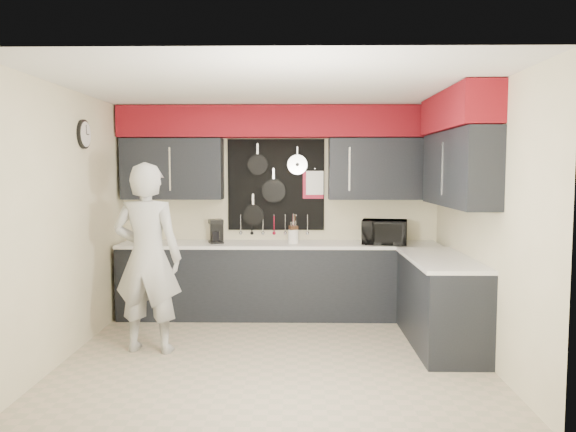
{
  "coord_description": "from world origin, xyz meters",
  "views": [
    {
      "loc": [
        0.22,
        -5.38,
        1.82
      ],
      "look_at": [
        0.12,
        0.5,
        1.33
      ],
      "focal_mm": 35.0,
      "sensor_mm": 36.0,
      "label": 1
    }
  ],
  "objects_px": {
    "coffee_maker": "(216,231)",
    "person": "(147,258)",
    "microwave": "(384,232)",
    "utensil_crock": "(293,237)",
    "knife_block": "(293,234)"
  },
  "relations": [
    {
      "from": "knife_block",
      "to": "person",
      "type": "relative_size",
      "value": 0.11
    },
    {
      "from": "person",
      "to": "knife_block",
      "type": "bearing_deg",
      "value": -130.98
    },
    {
      "from": "microwave",
      "to": "coffee_maker",
      "type": "bearing_deg",
      "value": -171.09
    },
    {
      "from": "coffee_maker",
      "to": "person",
      "type": "bearing_deg",
      "value": -128.29
    },
    {
      "from": "knife_block",
      "to": "person",
      "type": "bearing_deg",
      "value": -154.09
    },
    {
      "from": "coffee_maker",
      "to": "person",
      "type": "height_order",
      "value": "person"
    },
    {
      "from": "coffee_maker",
      "to": "knife_block",
      "type": "bearing_deg",
      "value": -16.1
    },
    {
      "from": "person",
      "to": "microwave",
      "type": "bearing_deg",
      "value": -147.88
    },
    {
      "from": "utensil_crock",
      "to": "coffee_maker",
      "type": "relative_size",
      "value": 0.56
    },
    {
      "from": "microwave",
      "to": "knife_block",
      "type": "xyz_separation_m",
      "value": [
        -1.1,
        0.1,
        -0.04
      ]
    },
    {
      "from": "microwave",
      "to": "utensil_crock",
      "type": "relative_size",
      "value": 3.23
    },
    {
      "from": "utensil_crock",
      "to": "knife_block",
      "type": "bearing_deg",
      "value": 88.2
    },
    {
      "from": "utensil_crock",
      "to": "microwave",
      "type": "bearing_deg",
      "value": -3.2
    },
    {
      "from": "microwave",
      "to": "utensil_crock",
      "type": "bearing_deg",
      "value": -172.39
    },
    {
      "from": "microwave",
      "to": "coffee_maker",
      "type": "relative_size",
      "value": 1.81
    }
  ]
}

